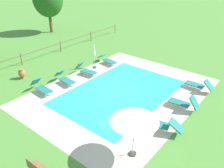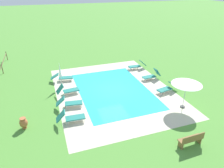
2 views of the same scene
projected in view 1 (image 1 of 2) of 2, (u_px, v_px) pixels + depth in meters
The scene contains 15 objects.
ground_plane at pixel (120, 92), 16.42m from camera, with size 160.00×160.00×0.00m, color #518E38.
pool_deck_paving at pixel (120, 92), 16.42m from camera, with size 12.50×9.68×0.01m, color beige.
swimming_pool_water at pixel (120, 92), 16.42m from camera, with size 8.70×5.88×0.01m, color #2DB7C6.
pool_coping_rim at pixel (120, 92), 16.42m from camera, with size 9.18×6.36×0.01m.
sun_lounger_north_near_steps at pixel (41, 87), 16.25m from camera, with size 0.71×1.94×0.95m.
sun_lounger_north_mid at pixel (183, 103), 14.50m from camera, with size 0.73×1.85×1.02m.
sun_lounger_north_far at pixel (86, 70), 18.76m from camera, with size 0.79×1.92×0.98m.
sun_lounger_north_end at pixel (199, 85), 16.59m from camera, with size 0.64×1.96×0.90m.
sun_lounger_south_near_corner at pixel (107, 60), 20.74m from camera, with size 0.95×2.12×0.77m.
sun_lounger_south_mid at pixel (163, 125), 12.65m from camera, with size 0.99×2.11×0.80m.
sun_lounger_south_far at pixel (65, 79), 17.45m from camera, with size 0.84×2.01×0.90m.
patio_umbrella_open_foreground at pixel (135, 118), 10.23m from camera, with size 2.17×2.17×2.38m.
patio_umbrella_closed_row_mid_west at pixel (94, 51), 19.40m from camera, with size 0.32×0.32×2.34m.
terracotta_urn_near_fence at pixel (22, 73), 18.14m from camera, with size 0.51×0.51×0.78m.
perimeter_fence at pixel (42, 51), 21.81m from camera, with size 21.90×0.08×1.05m.
Camera 1 is at (-11.42, -8.50, 8.22)m, focal length 37.96 mm.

